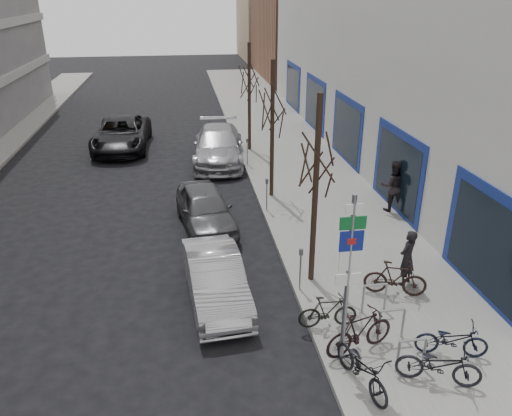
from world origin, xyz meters
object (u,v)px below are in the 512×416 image
object	(u,v)px
pedestrian_far	(393,186)
parked_car_mid	(205,209)
bike_rack	(392,320)
tree_mid	(273,98)
bike_mid_curb	(452,337)
bike_far_curb	(439,362)
bike_mid_inner	(328,311)
lane_car	(122,134)
highway_sign_pole	(348,273)
parked_car_back	(218,145)
tree_near	(318,147)
meter_back	(247,149)
bike_near_left	(363,365)
bike_near_right	(360,331)
pedestrian_near	(407,258)
parked_car_front	(216,279)
meter_mid	(267,192)
bike_far_inner	(395,278)
tree_far	(249,72)
meter_front	(301,265)

from	to	relation	value
pedestrian_far	parked_car_mid	bearing A→B (deg)	12.73
bike_rack	tree_mid	size ratio (longest dim) A/B	0.41
bike_mid_curb	bike_far_curb	world-z (taller)	bike_far_curb
bike_mid_inner	lane_car	distance (m)	18.04
tree_mid	lane_car	xyz separation A→B (m)	(-6.64, 8.09, -3.29)
highway_sign_pole	parked_car_back	size ratio (longest dim) A/B	0.73
tree_near	bike_mid_inner	world-z (taller)	tree_near
meter_back	bike_far_curb	distance (m)	15.08
highway_sign_pole	bike_near_left	xyz separation A→B (m)	(0.18, -0.79, -1.75)
bike_near_right	pedestrian_near	size ratio (longest dim) A/B	1.10
parked_car_front	pedestrian_far	xyz separation A→B (m)	(6.98, 4.79, 0.47)
parked_car_back	pedestrian_far	world-z (taller)	pedestrian_far
bike_rack	parked_car_front	distance (m)	4.67
parked_car_mid	bike_mid_inner	bearing A→B (deg)	-75.41
bike_mid_inner	bike_far_curb	size ratio (longest dim) A/B	0.84
meter_mid	tree_near	bearing A→B (deg)	-84.86
tree_mid	bike_far_inner	size ratio (longest dim) A/B	3.24
tree_far	parked_car_front	bearing A→B (deg)	-101.68
bike_far_inner	lane_car	distance (m)	17.95
parked_car_mid	parked_car_back	world-z (taller)	parked_car_back
bike_far_inner	highway_sign_pole	bearing A→B (deg)	156.08
meter_front	meter_back	size ratio (longest dim) A/B	1.00
bike_near_left	parked_car_mid	distance (m)	8.93
bike_near_left	parked_car_back	size ratio (longest dim) A/B	0.31
highway_sign_pole	parked_car_back	world-z (taller)	highway_sign_pole
pedestrian_near	bike_mid_curb	bearing A→B (deg)	49.81
bike_far_inner	parked_car_front	bearing A→B (deg)	101.48
tree_near	meter_front	distance (m)	3.26
bike_rack	tree_mid	distance (m)	10.08
bike_near_left	parked_car_front	distance (m)	4.74
bike_mid_inner	parked_car_mid	xyz separation A→B (m)	(-2.64, 6.43, 0.13)
bike_mid_inner	parked_car_mid	distance (m)	6.95
bike_mid_inner	parked_car_front	world-z (taller)	parked_car_front
pedestrian_near	highway_sign_pole	bearing A→B (deg)	10.49
tree_mid	bike_mid_inner	distance (m)	9.42
meter_front	bike_mid_inner	bearing A→B (deg)	-80.69
parked_car_mid	meter_front	bearing A→B (deg)	-71.07
parked_car_mid	lane_car	xyz separation A→B (m)	(-3.84, 10.40, 0.09)
tree_mid	meter_back	xyz separation A→B (m)	(-0.45, 4.00, -3.19)
bike_near_left	parked_car_front	world-z (taller)	parked_car_front
parked_car_front	bike_rack	bearing A→B (deg)	-36.47
highway_sign_pole	bike_mid_inner	size ratio (longest dim) A/B	2.83
bike_far_curb	bike_near_right	bearing A→B (deg)	69.75
tree_near	parked_car_back	distance (m)	12.13
bike_far_curb	pedestrian_near	bearing A→B (deg)	8.08
pedestrian_far	meter_back	bearing A→B (deg)	-41.46
bike_mid_curb	highway_sign_pole	bearing A→B (deg)	103.28
meter_front	bike_far_inner	xyz separation A→B (m)	(2.50, -0.62, -0.25)
tree_far	bike_near_right	size ratio (longest dim) A/B	3.03
meter_front	pedestrian_near	size ratio (longest dim) A/B	0.77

